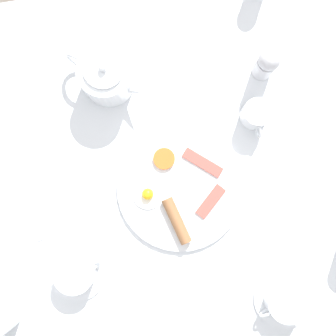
# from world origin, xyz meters

# --- Properties ---
(ground_plane) EXTENTS (8.00, 8.00, 0.00)m
(ground_plane) POSITION_xyz_m (0.00, 0.00, 0.00)
(ground_plane) COLOR #70665B
(table) EXTENTS (0.93, 1.23, 0.75)m
(table) POSITION_xyz_m (0.00, 0.00, 0.69)
(table) COLOR silver
(table) RESTS_ON ground_plane
(breakfast_plate) EXTENTS (0.30, 0.30, 0.04)m
(breakfast_plate) POSITION_xyz_m (0.05, 0.02, 0.76)
(breakfast_plate) COLOR white
(breakfast_plate) RESTS_ON table
(teapot_near) EXTENTS (0.14, 0.18, 0.13)m
(teapot_near) POSITION_xyz_m (-0.23, -0.11, 0.81)
(teapot_near) COLOR white
(teapot_near) RESTS_ON table
(teacup_with_saucer_left) EXTENTS (0.14, 0.14, 0.06)m
(teacup_with_saucer_left) POSITION_xyz_m (0.20, -0.25, 0.78)
(teacup_with_saucer_left) COLOR white
(teacup_with_saucer_left) RESTS_ON table
(teacup_with_saucer_right) EXTENTS (0.14, 0.14, 0.06)m
(teacup_with_saucer_right) POSITION_xyz_m (0.34, 0.21, 0.78)
(teacup_with_saucer_right) COLOR white
(teacup_with_saucer_right) RESTS_ON table
(creamer_jug) EXTENTS (0.09, 0.06, 0.07)m
(creamer_jug) POSITION_xyz_m (-0.09, 0.22, 0.79)
(creamer_jug) COLOR white
(creamer_jug) RESTS_ON table
(salt_grinder) EXTENTS (0.05, 0.05, 0.12)m
(salt_grinder) POSITION_xyz_m (-0.20, 0.26, 0.81)
(salt_grinder) COLOR #BCBCC1
(salt_grinder) RESTS_ON table
(fork_by_plate) EXTENTS (0.14, 0.12, 0.00)m
(fork_by_plate) POSITION_xyz_m (0.31, -0.03, 0.76)
(fork_by_plate) COLOR silver
(fork_by_plate) RESTS_ON table
(spoon_for_tea) EXTENTS (0.14, 0.04, 0.00)m
(spoon_for_tea) POSITION_xyz_m (0.05, -0.34, 0.76)
(spoon_for_tea) COLOR silver
(spoon_for_tea) RESTS_ON table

